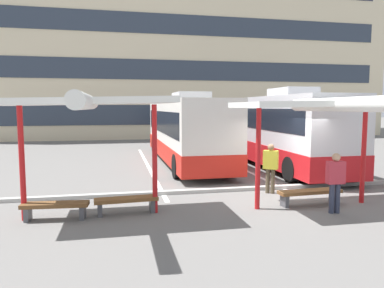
{
  "coord_description": "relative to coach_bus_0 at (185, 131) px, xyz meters",
  "views": [
    {
      "loc": [
        -5.75,
        -11.09,
        2.88
      ],
      "look_at": [
        -2.9,
        2.62,
        1.46
      ],
      "focal_mm": 33.79,
      "sensor_mm": 36.0,
      "label": 1
    }
  ],
  "objects": [
    {
      "name": "ground_plane",
      "position": [
        2.29,
        -7.3,
        -1.65
      ],
      "size": [
        160.0,
        160.0,
        0.0
      ],
      "primitive_type": "plane",
      "color": "slate"
    },
    {
      "name": "terminal_building",
      "position": [
        2.32,
        21.61,
        8.42
      ],
      "size": [
        42.17,
        14.7,
        22.9
      ],
      "color": "beige",
      "rests_on": "ground"
    },
    {
      "name": "coach_bus_0",
      "position": [
        0.0,
        0.0,
        0.0
      ],
      "size": [
        2.65,
        11.51,
        3.59
      ],
      "color": "silver",
      "rests_on": "ground"
    },
    {
      "name": "coach_bus_1",
      "position": [
        4.2,
        -2.18,
        0.07
      ],
      "size": [
        2.6,
        10.42,
        3.74
      ],
      "color": "silver",
      "rests_on": "ground"
    },
    {
      "name": "lane_stripe_0",
      "position": [
        -2.0,
        -0.73,
        -1.65
      ],
      "size": [
        0.16,
        14.0,
        0.01
      ],
      "primitive_type": "cube",
      "color": "white",
      "rests_on": "ground"
    },
    {
      "name": "lane_stripe_1",
      "position": [
        2.29,
        -0.73,
        -1.65
      ],
      "size": [
        0.16,
        14.0,
        0.01
      ],
      "primitive_type": "cube",
      "color": "white",
      "rests_on": "ground"
    },
    {
      "name": "lane_stripe_2",
      "position": [
        6.59,
        -0.73,
        -1.65
      ],
      "size": [
        0.16,
        14.0,
        0.01
      ],
      "primitive_type": "cube",
      "color": "white",
      "rests_on": "ground"
    },
    {
      "name": "waiting_shelter_0",
      "position": [
        -4.15,
        -8.94,
        1.3
      ],
      "size": [
        4.36,
        4.47,
        3.19
      ],
      "color": "red",
      "rests_on": "ground"
    },
    {
      "name": "bench_0",
      "position": [
        -5.05,
        -8.83,
        -1.32
      ],
      "size": [
        1.69,
        0.56,
        0.45
      ],
      "color": "brown",
      "rests_on": "ground"
    },
    {
      "name": "bench_1",
      "position": [
        -3.25,
        -8.65,
        -1.32
      ],
      "size": [
        1.73,
        0.55,
        0.45
      ],
      "color": "brown",
      "rests_on": "ground"
    },
    {
      "name": "waiting_shelter_1",
      "position": [
        2.09,
        -9.18,
        1.25
      ],
      "size": [
        4.37,
        4.54,
        3.14
      ],
      "color": "red",
      "rests_on": "ground"
    },
    {
      "name": "bench_2",
      "position": [
        2.09,
        -8.85,
        -1.31
      ],
      "size": [
        1.96,
        0.51,
        0.45
      ],
      "color": "brown",
      "rests_on": "ground"
    },
    {
      "name": "platform_kerb",
      "position": [
        2.29,
        -6.69,
        -1.59
      ],
      "size": [
        44.0,
        0.24,
        0.12
      ],
      "primitive_type": "cube",
      "color": "#ADADA8",
      "rests_on": "ground"
    },
    {
      "name": "waiting_passenger_1",
      "position": [
        1.55,
        -7.23,
        -0.69
      ],
      "size": [
        0.52,
        0.46,
        1.67
      ],
      "color": "brown",
      "rests_on": "ground"
    },
    {
      "name": "waiting_passenger_2",
      "position": [
        2.32,
        -9.74,
        -0.7
      ],
      "size": [
        0.49,
        0.24,
        1.65
      ],
      "color": "#33384C",
      "rests_on": "ground"
    }
  ]
}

